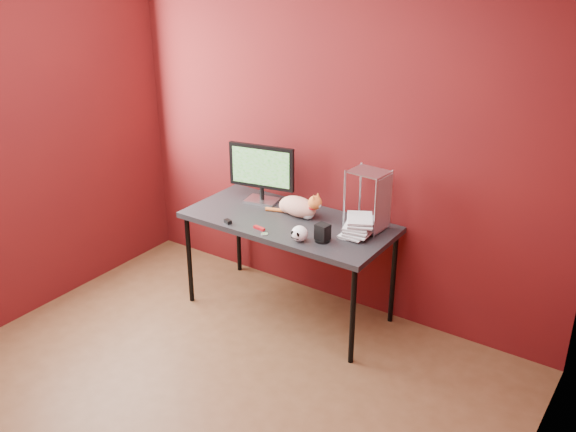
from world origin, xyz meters
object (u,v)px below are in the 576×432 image
Objects in this scene: desk at (288,226)px; monitor at (262,171)px; speaker at (323,233)px; book_stack at (351,136)px; cat at (298,206)px; skull_mug at (299,233)px.

monitor reaches higher than desk.
speaker is 0.09× the size of book_stack.
monitor is (-0.35, 0.17, 0.30)m from desk.
book_stack reaches higher than cat.
monitor is 0.83m from speaker.
skull_mug is at bearing -45.66° from monitor.
book_stack is at bearing -0.13° from cat.
cat is at bearing 129.42° from skull_mug.
speaker is at bearing 39.43° from skull_mug.
book_stack is (0.20, 0.30, 0.62)m from skull_mug.
book_stack is (0.43, -0.05, 0.60)m from cat.
speaker is (0.36, -0.26, -0.02)m from cat.
desk is 0.43m from speaker.
cat is 0.44m from speaker.
book_stack is at bearing 61.69° from skull_mug.
cat is at bearing -22.18° from monitor.
skull_mug is 0.92× the size of speaker.
cat is (0.02, 0.10, 0.12)m from desk.
monitor is at bearing 162.78° from speaker.
speaker is at bearing -108.63° from book_stack.
book_stack reaches higher than skull_mug.
cat is at bearing 173.88° from book_stack.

